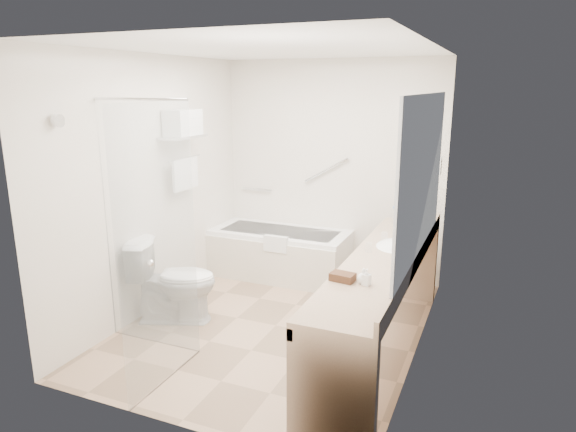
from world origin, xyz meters
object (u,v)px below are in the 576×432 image
at_px(toilet, 174,281).
at_px(water_bottle_left, 394,216).
at_px(bathtub, 280,253).
at_px(amenity_basket, 343,277).
at_px(vanity_counter, 382,283).

relative_size(toilet, water_bottle_left, 4.48).
relative_size(bathtub, amenity_basket, 9.40).
xyz_separation_m(toilet, amenity_basket, (1.81, -0.48, 0.48)).
bearing_deg(water_bottle_left, toilet, -146.01).
xyz_separation_m(bathtub, toilet, (-0.45, -1.49, 0.12)).
distance_m(vanity_counter, toilet, 1.99).
bearing_deg(vanity_counter, bathtub, 137.65).
height_order(amenity_basket, water_bottle_left, water_bottle_left).
height_order(toilet, amenity_basket, amenity_basket).
bearing_deg(bathtub, water_bottle_left, -10.71).
bearing_deg(toilet, vanity_counter, -108.47).
relative_size(vanity_counter, water_bottle_left, 14.97).
height_order(vanity_counter, toilet, vanity_counter).
bearing_deg(bathtub, amenity_basket, -55.41).
bearing_deg(vanity_counter, toilet, -177.00).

